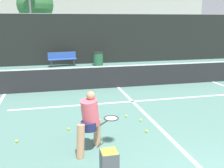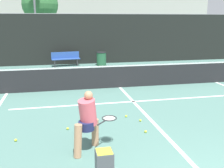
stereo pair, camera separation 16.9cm
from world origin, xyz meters
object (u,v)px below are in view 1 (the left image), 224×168
Objects in this scene: courtside_bench at (62,59)px; parked_car at (80,49)px; trash_bin at (98,59)px; player_practicing at (90,120)px.

parked_car reaches higher than courtside_bench.
courtside_bench is at bearing 173.28° from trash_bin.
player_practicing is at bearing -97.42° from courtside_bench.
trash_bin is (2.18, -0.26, -0.05)m from courtside_bench.
trash_bin is (2.10, 10.68, -0.28)m from player_practicing.
player_practicing reaches higher than courtside_bench.
courtside_bench is 4.53m from parked_car.
trash_bin is 0.20× the size of parked_car.
trash_bin is 4.57m from parked_car.
player_practicing reaches higher than trash_bin.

